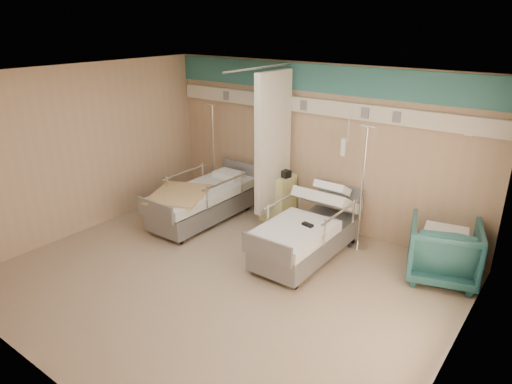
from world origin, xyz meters
TOP-DOWN VIEW (x-y plane):
  - ground at (0.00, 0.00)m, footprint 6.00×5.00m
  - room_walls at (-0.03, 0.25)m, footprint 6.04×5.04m
  - bed_right at (0.60, 1.30)m, footprint 1.00×2.16m
  - bed_left at (-1.60, 1.30)m, footprint 1.00×2.16m
  - bedside_cabinet at (-0.55, 2.20)m, footprint 0.50×0.48m
  - visitor_armchair at (2.45, 1.90)m, footprint 1.16×1.17m
  - waffle_blanket at (2.45, 1.88)m, footprint 0.66×0.61m
  - iv_stand_right at (1.10, 2.07)m, footprint 0.36×0.36m
  - iv_stand_left at (-2.08, 2.20)m, footprint 0.35×0.35m
  - call_remote at (0.72, 1.09)m, footprint 0.18×0.11m
  - tan_blanket at (-1.68, 0.84)m, footprint 1.24×1.35m
  - toiletry_bag at (-0.42, 2.19)m, footprint 0.25×0.19m
  - white_cup at (-0.74, 2.21)m, footprint 0.11×0.11m

SIDE VIEW (x-z plane):
  - ground at x=0.00m, z-range 0.00..0.00m
  - bed_right at x=0.60m, z-range 0.00..0.63m
  - bed_left at x=-1.60m, z-range 0.00..0.63m
  - iv_stand_left at x=-2.08m, z-range -0.58..1.38m
  - iv_stand_right at x=1.10m, z-range -0.59..1.40m
  - bedside_cabinet at x=-0.55m, z-range 0.00..0.85m
  - visitor_armchair at x=2.45m, z-range 0.00..0.86m
  - tan_blanket at x=-1.68m, z-range 0.63..0.67m
  - call_remote at x=0.72m, z-range 0.63..0.67m
  - waffle_blanket at x=2.45m, z-range 0.86..0.92m
  - toiletry_bag at x=-0.42m, z-range 0.85..0.97m
  - white_cup at x=-0.74m, z-range 0.85..0.98m
  - room_walls at x=-0.03m, z-range 0.45..3.27m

